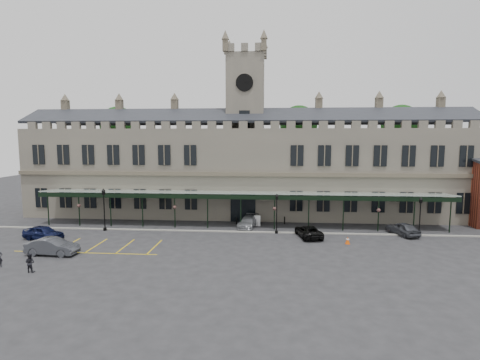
# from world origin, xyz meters

# --- Properties ---
(ground) EXTENTS (140.00, 140.00, 0.00)m
(ground) POSITION_xyz_m (0.00, 0.00, 0.00)
(ground) COLOR #262628
(station_building) EXTENTS (60.00, 10.36, 17.30)m
(station_building) POSITION_xyz_m (0.00, 15.91, 6.47)
(station_building) COLOR #5F5A4F
(station_building) RESTS_ON ground
(clock_tower) EXTENTS (5.60, 5.60, 24.80)m
(clock_tower) POSITION_xyz_m (0.00, 16.00, 13.11)
(clock_tower) COLOR #5F5A4F
(clock_tower) RESTS_ON ground
(canopy) EXTENTS (50.00, 4.10, 4.30)m
(canopy) POSITION_xyz_m (0.00, 7.46, 2.40)
(canopy) COLOR #8C9E93
(canopy) RESTS_ON ground
(kerb) EXTENTS (60.00, 0.40, 0.12)m
(kerb) POSITION_xyz_m (0.00, 5.50, 0.06)
(kerb) COLOR gray
(kerb) RESTS_ON ground
(parking_markings) EXTENTS (16.00, 6.00, 0.01)m
(parking_markings) POSITION_xyz_m (-14.00, -1.50, 0.00)
(parking_markings) COLOR gold
(parking_markings) RESTS_ON ground
(tree_behind_left) EXTENTS (6.00, 6.00, 16.00)m
(tree_behind_left) POSITION_xyz_m (-22.00, 25.00, 12.81)
(tree_behind_left) COLOR #332314
(tree_behind_left) RESTS_ON ground
(tree_behind_mid) EXTENTS (6.00, 6.00, 16.00)m
(tree_behind_mid) POSITION_xyz_m (8.00, 25.00, 12.81)
(tree_behind_mid) COLOR #332314
(tree_behind_mid) RESTS_ON ground
(tree_behind_right) EXTENTS (6.00, 6.00, 16.00)m
(tree_behind_right) POSITION_xyz_m (24.00, 25.00, 12.81)
(tree_behind_right) COLOR #332314
(tree_behind_right) RESTS_ON ground
(lamp_post_left) EXTENTS (0.47, 0.47, 4.99)m
(lamp_post_left) POSITION_xyz_m (-15.82, 5.06, 2.96)
(lamp_post_left) COLOR black
(lamp_post_left) RESTS_ON ground
(lamp_post_mid) EXTENTS (0.43, 0.43, 4.59)m
(lamp_post_mid) POSITION_xyz_m (4.21, 5.34, 2.72)
(lamp_post_mid) COLOR black
(lamp_post_mid) RESTS_ON ground
(lamp_post_right) EXTENTS (0.42, 0.42, 4.44)m
(lamp_post_right) POSITION_xyz_m (19.76, 4.95, 2.63)
(lamp_post_right) COLOR black
(lamp_post_right) RESTS_ON ground
(traffic_cone) EXTENTS (0.48, 0.48, 0.77)m
(traffic_cone) POSITION_xyz_m (11.41, 1.60, 0.37)
(traffic_cone) COLOR #E04C07
(traffic_cone) RESTS_ON ground
(sign_board) EXTENTS (0.77, 0.07, 1.31)m
(sign_board) POSITION_xyz_m (1.92, 8.71, 0.64)
(sign_board) COLOR black
(sign_board) RESTS_ON ground
(bollard_left) EXTENTS (0.16, 0.16, 0.90)m
(bollard_left) POSITION_xyz_m (-0.69, 9.33, 0.45)
(bollard_left) COLOR black
(bollard_left) RESTS_ON ground
(bollard_right) EXTENTS (0.17, 0.17, 0.93)m
(bollard_right) POSITION_xyz_m (5.32, 10.09, 0.46)
(bollard_right) COLOR black
(bollard_right) RESTS_ON ground
(car_left_a) EXTENTS (4.67, 2.63, 1.50)m
(car_left_a) POSITION_xyz_m (-20.66, 0.75, 0.75)
(car_left_a) COLOR black
(car_left_a) RESTS_ON ground
(car_left_b) EXTENTS (4.84, 1.92, 1.57)m
(car_left_b) POSITION_xyz_m (-16.71, -4.16, 0.78)
(car_left_b) COLOR #3C3E44
(car_left_b) RESTS_ON ground
(car_taxi) EXTENTS (2.72, 4.82, 1.32)m
(car_taxi) POSITION_xyz_m (0.84, 8.13, 0.66)
(car_taxi) COLOR #95989C
(car_taxi) RESTS_ON ground
(car_van) EXTENTS (3.06, 5.01, 1.30)m
(car_van) POSITION_xyz_m (7.67, 3.95, 0.65)
(car_van) COLOR black
(car_van) RESTS_ON ground
(car_right_a) EXTENTS (3.07, 4.64, 1.47)m
(car_right_a) POSITION_xyz_m (18.26, 5.68, 0.73)
(car_right_a) COLOR #3C3E44
(car_right_a) RESTS_ON ground
(person_b) EXTENTS (0.77, 0.61, 1.55)m
(person_b) POSITION_xyz_m (-15.90, -8.64, 0.78)
(person_b) COLOR black
(person_b) RESTS_ON ground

